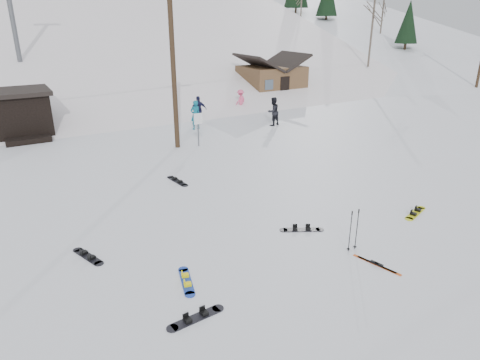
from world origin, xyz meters
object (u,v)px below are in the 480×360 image
cabin (271,80)px  hero_skis (377,264)px  utility_pole (173,60)px  hero_snowboard (186,281)px

cabin → hero_skis: (-12.60, -24.06, -1.46)m
utility_pole → hero_snowboard: size_ratio=6.16×
utility_pole → cabin: utility_pole is taller
utility_pole → cabin: size_ratio=1.67×
hero_skis → hero_snowboard: bearing=145.2°
cabin → hero_snowboard: size_ratio=3.69×
cabin → hero_skis: 27.20m
utility_pole → hero_skis: 14.82m
utility_pole → hero_skis: utility_pole is taller
hero_snowboard → cabin: bearing=-23.9°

